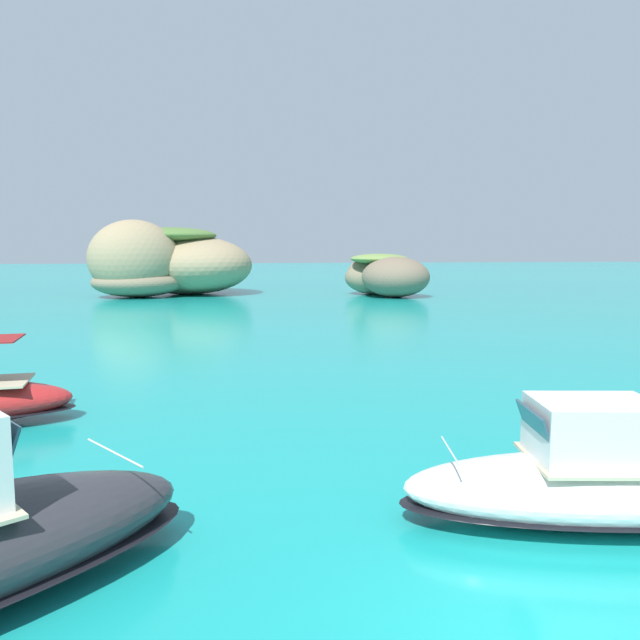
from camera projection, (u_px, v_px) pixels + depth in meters
islet_large at (172, 264)px, 68.66m from camera, size 20.64×19.30×8.08m
islet_small at (382, 275)px, 68.00m from camera, size 10.27×14.01×4.53m
motorboat_white at (610, 483)px, 11.87m from camera, size 8.34×3.57×2.38m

